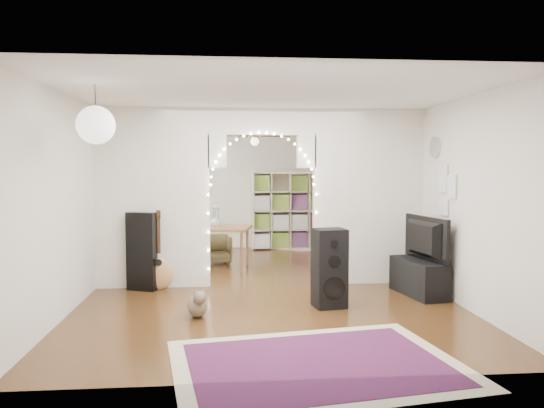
{
  "coord_description": "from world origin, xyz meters",
  "views": [
    {
      "loc": [
        -0.56,
        -8.09,
        1.81
      ],
      "look_at": [
        0.18,
        0.3,
        1.23
      ],
      "focal_mm": 35.0,
      "sensor_mm": 36.0,
      "label": 1
    }
  ],
  "objects": [
    {
      "name": "dining_chair_left",
      "position": [
        -0.76,
        1.85,
        0.27
      ],
      "size": [
        0.64,
        0.66,
        0.54
      ],
      "primitive_type": "imported",
      "rotation": [
        0.0,
        0.0,
        0.11
      ],
      "color": "brown",
      "rests_on": "floor"
    },
    {
      "name": "paper_lantern",
      "position": [
        -1.9,
        -2.4,
        2.25
      ],
      "size": [
        0.4,
        0.4,
        0.4
      ],
      "primitive_type": "sphere",
      "color": "white",
      "rests_on": "ceiling"
    },
    {
      "name": "wall_front",
      "position": [
        0.0,
        -3.75,
        1.35
      ],
      "size": [
        5.0,
        0.02,
        2.7
      ],
      "primitive_type": "cube",
      "color": "silver",
      "rests_on": "floor"
    },
    {
      "name": "acoustic_guitar",
      "position": [
        -1.54,
        -0.25,
        0.44
      ],
      "size": [
        0.42,
        0.26,
        1.0
      ],
      "rotation": [
        0.0,
        0.0,
        0.33
      ],
      "color": "#BA7F4A",
      "rests_on": "floor"
    },
    {
      "name": "divider_wall",
      "position": [
        0.0,
        0.0,
        1.42
      ],
      "size": [
        5.0,
        0.2,
        2.7
      ],
      "color": "silver",
      "rests_on": "floor"
    },
    {
      "name": "fairy_lights",
      "position": [
        0.0,
        -0.13,
        1.55
      ],
      "size": [
        1.64,
        0.04,
        1.6
      ],
      "primitive_type": null,
      "color": "#FFEABF",
      "rests_on": "divider_wall"
    },
    {
      "name": "wall_clock",
      "position": [
        2.48,
        -0.6,
        2.1
      ],
      "size": [
        0.03,
        0.31,
        0.31
      ],
      "primitive_type": "cylinder",
      "rotation": [
        0.0,
        1.57,
        0.0
      ],
      "color": "white",
      "rests_on": "wall_right"
    },
    {
      "name": "area_rug",
      "position": [
        0.27,
        -3.4,
        0.01
      ],
      "size": [
        2.88,
        2.33,
        0.02
      ],
      "primitive_type": "cube",
      "rotation": [
        0.0,
        0.0,
        0.16
      ],
      "color": "maroon",
      "rests_on": "floor"
    },
    {
      "name": "ceiling",
      "position": [
        0.0,
        0.0,
        2.7
      ],
      "size": [
        5.0,
        7.5,
        0.02
      ],
      "primitive_type": "cube",
      "color": "white",
      "rests_on": "wall_back"
    },
    {
      "name": "window",
      "position": [
        -2.47,
        1.8,
        1.5
      ],
      "size": [
        0.04,
        1.2,
        1.4
      ],
      "primitive_type": "cube",
      "color": "white",
      "rests_on": "wall_left"
    },
    {
      "name": "tabby_cat",
      "position": [
        -0.9,
        -1.74,
        0.15
      ],
      "size": [
        0.32,
        0.58,
        0.38
      ],
      "rotation": [
        0.0,
        0.0,
        0.23
      ],
      "color": "brown",
      "rests_on": "floor"
    },
    {
      "name": "tv",
      "position": [
        2.16,
        -0.89,
        0.81
      ],
      "size": [
        0.33,
        1.08,
        0.62
      ],
      "primitive_type": "imported",
      "rotation": [
        0.0,
        0.0,
        1.75
      ],
      "color": "black",
      "rests_on": "media_console"
    },
    {
      "name": "bookcase",
      "position": [
        0.85,
        3.5,
        0.86
      ],
      "size": [
        1.71,
        0.96,
        1.71
      ],
      "primitive_type": "cube",
      "rotation": [
        0.0,
        0.0,
        -0.34
      ],
      "color": "beige",
      "rests_on": "floor"
    },
    {
      "name": "dining_table",
      "position": [
        -0.74,
        1.33,
        0.68
      ],
      "size": [
        1.33,
        1.02,
        0.76
      ],
      "rotation": [
        0.0,
        0.0,
        -0.19
      ],
      "color": "brown",
      "rests_on": "floor"
    },
    {
      "name": "floor",
      "position": [
        0.0,
        0.0,
        0.0
      ],
      "size": [
        7.5,
        7.5,
        0.0
      ],
      "primitive_type": "plane",
      "color": "black",
      "rests_on": "ground"
    },
    {
      "name": "floor_speaker",
      "position": [
        0.77,
        -1.41,
        0.51
      ],
      "size": [
        0.45,
        0.41,
        1.02
      ],
      "rotation": [
        0.0,
        0.0,
        0.17
      ],
      "color": "black",
      "rests_on": "floor"
    },
    {
      "name": "dining_chair_right",
      "position": [
        1.28,
        0.38,
        0.28
      ],
      "size": [
        0.68,
        0.69,
        0.56
      ],
      "primitive_type": "imported",
      "rotation": [
        0.0,
        0.0,
        -0.12
      ],
      "color": "brown",
      "rests_on": "floor"
    },
    {
      "name": "guitar_case",
      "position": [
        -1.79,
        -0.25,
        0.58
      ],
      "size": [
        0.46,
        0.3,
        1.15
      ],
      "primitive_type": "cube",
      "rotation": [
        0.0,
        0.0,
        -0.37
      ],
      "color": "black",
      "rests_on": "floor"
    },
    {
      "name": "flower_vase",
      "position": [
        -0.74,
        1.33,
        0.85
      ],
      "size": [
        0.21,
        0.21,
        0.19
      ],
      "primitive_type": "imported",
      "rotation": [
        0.0,
        0.0,
        -0.19
      ],
      "color": "silver",
      "rests_on": "dining_table"
    },
    {
      "name": "media_console",
      "position": [
        2.16,
        -0.89,
        0.25
      ],
      "size": [
        0.57,
        1.05,
        0.5
      ],
      "primitive_type": "cube",
      "rotation": [
        0.0,
        0.0,
        0.18
      ],
      "color": "black",
      "rests_on": "floor"
    },
    {
      "name": "picture_frames",
      "position": [
        2.48,
        -1.0,
        1.5
      ],
      "size": [
        0.02,
        0.5,
        0.7
      ],
      "primitive_type": null,
      "color": "white",
      "rests_on": "wall_right"
    },
    {
      "name": "wall_back",
      "position": [
        0.0,
        3.75,
        1.35
      ],
      "size": [
        5.0,
        0.02,
        2.7
      ],
      "primitive_type": "cube",
      "color": "silver",
      "rests_on": "floor"
    },
    {
      "name": "wall_right",
      "position": [
        2.5,
        0.0,
        1.35
      ],
      "size": [
        0.02,
        7.5,
        2.7
      ],
      "primitive_type": "cube",
      "color": "silver",
      "rests_on": "floor"
    },
    {
      "name": "wall_left",
      "position": [
        -2.5,
        0.0,
        1.35
      ],
      "size": [
        0.02,
        7.5,
        2.7
      ],
      "primitive_type": "cube",
      "color": "silver",
      "rests_on": "floor"
    },
    {
      "name": "ceiling_fan",
      "position": [
        0.0,
        2.0,
        2.4
      ],
      "size": [
        1.1,
        1.1,
        0.3
      ],
      "primitive_type": null,
      "color": "#C38B41",
      "rests_on": "ceiling"
    }
  ]
}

